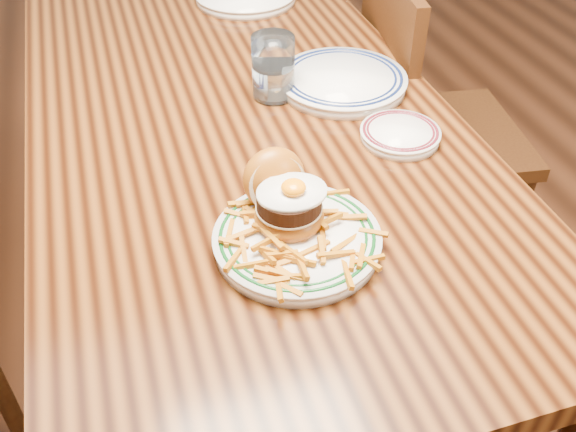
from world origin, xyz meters
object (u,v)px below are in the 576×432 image
object	(u,v)px
chair_right	(422,124)
main_plate	(293,224)
side_plate	(400,134)
table	(242,146)

from	to	relation	value
chair_right	main_plate	bearing A→B (deg)	55.98
main_plate	side_plate	size ratio (longest dim) A/B	1.76
chair_right	side_plate	xyz separation A→B (m)	(-0.29, -0.40, 0.27)
chair_right	side_plate	distance (m)	0.57
chair_right	main_plate	distance (m)	0.89
table	chair_right	size ratio (longest dim) A/B	1.75
chair_right	main_plate	size ratio (longest dim) A/B	3.31
table	main_plate	bearing A→B (deg)	-92.17
chair_right	main_plate	xyz separation A→B (m)	(-0.57, -0.62, 0.30)
table	chair_right	bearing A→B (deg)	20.52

